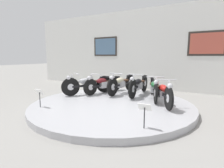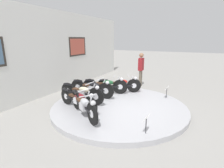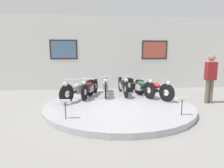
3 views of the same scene
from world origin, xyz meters
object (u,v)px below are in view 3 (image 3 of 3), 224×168
motorcycle_cream (106,85)px  motorcycle_red (153,88)px  motorcycle_maroon (90,87)px  motorcycle_green (140,86)px  motorcycle_silver (79,89)px  motorcycle_black (123,85)px  info_placard_front_left (65,105)px  info_placard_front_centre (182,102)px  visitor_standing (210,76)px

motorcycle_cream → motorcycle_red: (1.74, -0.80, -0.01)m
motorcycle_maroon → motorcycle_green: bearing=0.1°
motorcycle_silver → motorcycle_red: motorcycle_silver is taller
motorcycle_black → motorcycle_red: motorcycle_black is taller
motorcycle_silver → motorcycle_black: 1.91m
motorcycle_maroon → motorcycle_cream: 0.70m
motorcycle_black → motorcycle_maroon: bearing=-167.7°
motorcycle_black → info_placard_front_left: bearing=-123.7°
motorcycle_cream → info_placard_front_left: size_ratio=3.94×
motorcycle_black → motorcycle_silver: bearing=-155.4°
motorcycle_green → motorcycle_red: 0.64m
motorcycle_green → motorcycle_red: motorcycle_green is taller
motorcycle_silver → motorcycle_maroon: motorcycle_silver is taller
motorcycle_silver → motorcycle_green: 2.43m
motorcycle_cream → motorcycle_maroon: bearing=-155.1°
info_placard_front_left → motorcycle_green: bearing=45.1°
motorcycle_maroon → info_placard_front_centre: motorcycle_maroon is taller
motorcycle_cream → motorcycle_black: size_ratio=1.00×
motorcycle_maroon → info_placard_front_left: bearing=-101.9°
motorcycle_green → info_placard_front_centre: bearing=-78.2°
motorcycle_cream → info_placard_front_left: 3.04m
motorcycle_red → visitor_standing: size_ratio=0.98×
info_placard_front_left → motorcycle_silver: bearing=86.1°
motorcycle_silver → motorcycle_cream: size_ratio=0.85×
info_placard_front_centre → motorcycle_red: bearing=93.9°
motorcycle_silver → motorcycle_red: size_ratio=0.98×
motorcycle_green → motorcycle_red: (0.39, -0.51, -0.00)m
info_placard_front_left → motorcycle_black: bearing=56.3°
motorcycle_green → visitor_standing: visitor_standing is taller
info_placard_front_centre → info_placard_front_left: bearing=180.0°
motorcycle_maroon → motorcycle_green: motorcycle_green is taller
motorcycle_black → motorcycle_red: bearing=-37.9°
motorcycle_cream → info_placard_front_centre: motorcycle_cream is taller
motorcycle_silver → info_placard_front_centre: motorcycle_silver is taller
motorcycle_red → motorcycle_maroon: bearing=168.0°
motorcycle_maroon → motorcycle_cream: bearing=24.9°
info_placard_front_left → info_placard_front_centre: size_ratio=1.00×
motorcycle_maroon → motorcycle_green: size_ratio=1.01×
motorcycle_black → info_placard_front_centre: 3.04m
motorcycle_silver → motorcycle_red: bearing=-0.1°
motorcycle_green → info_placard_front_centre: 2.57m
info_placard_front_centre → visitor_standing: bearing=41.7°
motorcycle_green → info_placard_front_left: (-2.51, -2.52, -0.02)m
motorcycle_black → motorcycle_green: 0.70m
motorcycle_cream → motorcycle_green: size_ratio=1.07×
motorcycle_black → motorcycle_green: bearing=-24.5°
motorcycle_red → info_placard_front_centre: 2.02m
motorcycle_silver → visitor_standing: size_ratio=0.96×
motorcycle_black → visitor_standing: size_ratio=1.13×
motorcycle_cream → info_placard_front_centre: (1.88, -2.81, -0.03)m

